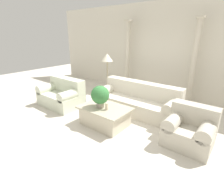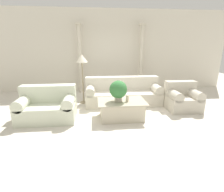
{
  "view_description": "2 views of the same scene",
  "coord_description": "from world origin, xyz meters",
  "px_view_note": "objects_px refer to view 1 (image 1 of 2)",
  "views": [
    {
      "loc": [
        2.66,
        -3.35,
        2.16
      ],
      "look_at": [
        -0.03,
        0.02,
        0.61
      ],
      "focal_mm": 28.0,
      "sensor_mm": 36.0,
      "label": 1
    },
    {
      "loc": [
        -0.59,
        -4.63,
        1.85
      ],
      "look_at": [
        -0.13,
        -0.16,
        0.53
      ],
      "focal_mm": 28.0,
      "sensor_mm": 36.0,
      "label": 2
    }
  ],
  "objects_px": {
    "coffee_table": "(105,116)",
    "floor_lamp": "(107,60)",
    "loveseat": "(62,95)",
    "armchair": "(190,129)",
    "potted_plant": "(100,95)",
    "sofa_long": "(138,101)"
  },
  "relations": [
    {
      "from": "potted_plant",
      "to": "floor_lamp",
      "type": "height_order",
      "value": "floor_lamp"
    },
    {
      "from": "floor_lamp",
      "to": "loveseat",
      "type": "bearing_deg",
      "value": -124.32
    },
    {
      "from": "loveseat",
      "to": "potted_plant",
      "type": "height_order",
      "value": "potted_plant"
    },
    {
      "from": "sofa_long",
      "to": "loveseat",
      "type": "bearing_deg",
      "value": -153.65
    },
    {
      "from": "coffee_table",
      "to": "armchair",
      "type": "distance_m",
      "value": 1.93
    },
    {
      "from": "coffee_table",
      "to": "floor_lamp",
      "type": "xyz_separation_m",
      "value": [
        -1.05,
        1.35,
        1.11
      ]
    },
    {
      "from": "floor_lamp",
      "to": "armchair",
      "type": "distance_m",
      "value": 3.22
    },
    {
      "from": "loveseat",
      "to": "potted_plant",
      "type": "bearing_deg",
      "value": -5.75
    },
    {
      "from": "armchair",
      "to": "coffee_table",
      "type": "bearing_deg",
      "value": -166.6
    },
    {
      "from": "coffee_table",
      "to": "floor_lamp",
      "type": "distance_m",
      "value": 2.04
    },
    {
      "from": "loveseat",
      "to": "floor_lamp",
      "type": "xyz_separation_m",
      "value": [
        0.83,
        1.22,
        1.0
      ]
    },
    {
      "from": "loveseat",
      "to": "armchair",
      "type": "bearing_deg",
      "value": 4.82
    },
    {
      "from": "coffee_table",
      "to": "floor_lamp",
      "type": "bearing_deg",
      "value": 127.79
    },
    {
      "from": "loveseat",
      "to": "floor_lamp",
      "type": "bearing_deg",
      "value": 55.68
    },
    {
      "from": "loveseat",
      "to": "armchair",
      "type": "distance_m",
      "value": 3.77
    },
    {
      "from": "potted_plant",
      "to": "sofa_long",
      "type": "bearing_deg",
      "value": 75.01
    },
    {
      "from": "sofa_long",
      "to": "coffee_table",
      "type": "height_order",
      "value": "sofa_long"
    },
    {
      "from": "loveseat",
      "to": "armchair",
      "type": "xyz_separation_m",
      "value": [
        3.76,
        0.32,
        -0.0
      ]
    },
    {
      "from": "sofa_long",
      "to": "loveseat",
      "type": "distance_m",
      "value": 2.35
    },
    {
      "from": "armchair",
      "to": "loveseat",
      "type": "bearing_deg",
      "value": -175.18
    },
    {
      "from": "sofa_long",
      "to": "coffee_table",
      "type": "distance_m",
      "value": 1.2
    },
    {
      "from": "coffee_table",
      "to": "armchair",
      "type": "xyz_separation_m",
      "value": [
        1.88,
        0.45,
        0.11
      ]
    }
  ]
}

